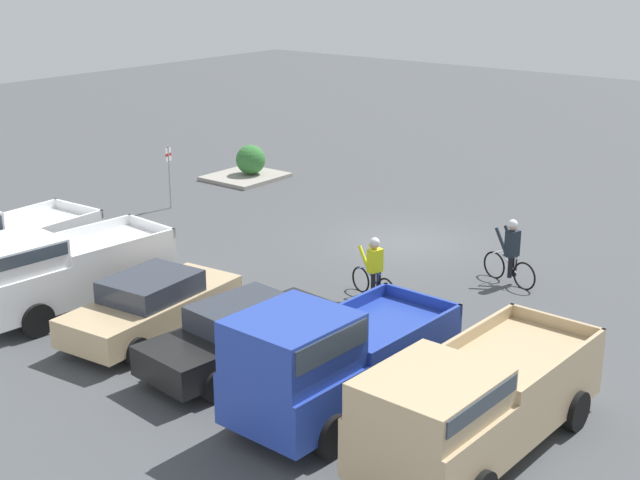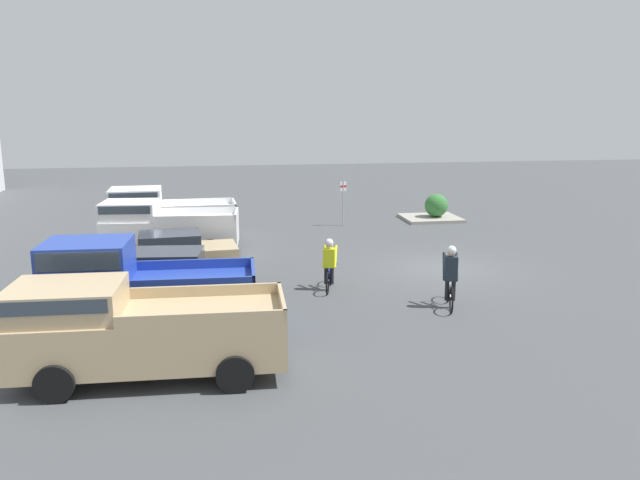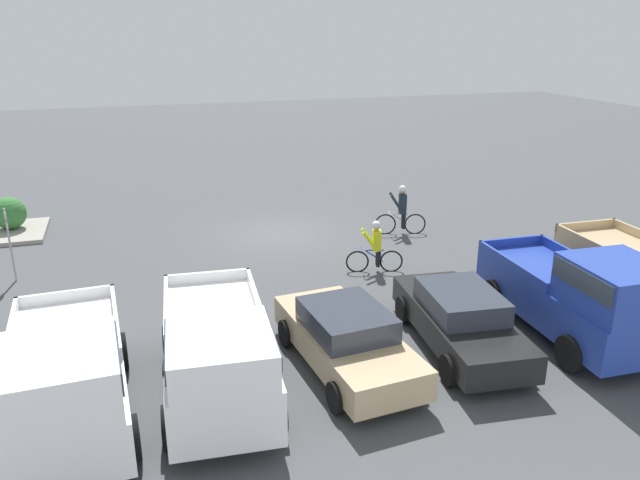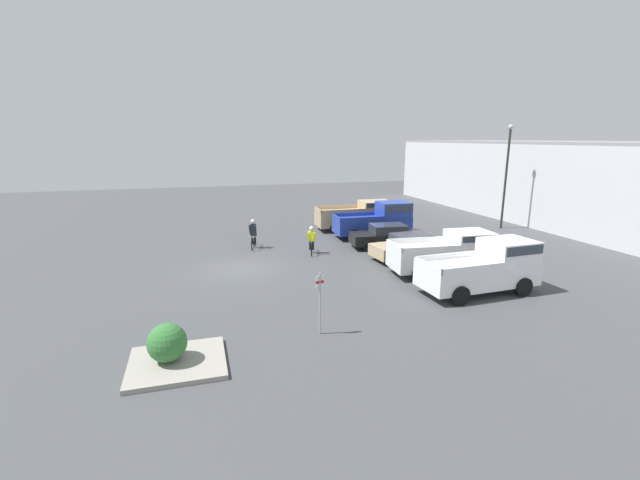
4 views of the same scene
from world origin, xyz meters
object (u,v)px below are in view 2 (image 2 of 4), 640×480
at_px(pickup_truck_2, 162,227).
at_px(pickup_truck_3, 163,213).
at_px(shrub, 436,205).
at_px(pickup_truck_1, 132,286).
at_px(cyclist_1, 451,276).
at_px(fire_lane_sign, 343,198).
at_px(sedan_0, 167,274).
at_px(cyclist_0, 329,264).
at_px(pickup_truck_0, 134,328).
at_px(sedan_1, 170,253).

height_order(pickup_truck_2, pickup_truck_3, pickup_truck_3).
relative_size(pickup_truck_2, shrub, 4.47).
xyz_separation_m(pickup_truck_1, cyclist_1, (0.60, -8.61, -0.31)).
distance_m(pickup_truck_2, fire_lane_sign, 9.30).
relative_size(pickup_truck_1, sedan_0, 1.09).
relative_size(pickup_truck_2, cyclist_0, 3.08).
bearing_deg(cyclist_0, pickup_truck_0, 137.66).
xyz_separation_m(fire_lane_sign, shrub, (0.75, -4.91, -0.61)).
height_order(sedan_1, cyclist_1, cyclist_1).
distance_m(pickup_truck_0, cyclist_0, 7.66).
bearing_deg(shrub, cyclist_1, 161.95).
bearing_deg(sedan_0, cyclist_1, -105.24).
bearing_deg(pickup_truck_1, pickup_truck_2, -0.32).
relative_size(sedan_0, fire_lane_sign, 2.16).
height_order(pickup_truck_0, fire_lane_sign, fire_lane_sign).
bearing_deg(pickup_truck_1, shrub, -42.93).
distance_m(pickup_truck_3, fire_lane_sign, 8.42).
relative_size(pickup_truck_1, pickup_truck_2, 1.00).
xyz_separation_m(sedan_1, pickup_truck_3, (5.58, 0.66, 0.44)).
height_order(pickup_truck_3, fire_lane_sign, pickup_truck_3).
xyz_separation_m(pickup_truck_2, cyclist_1, (-7.80, -8.56, -0.19)).
relative_size(sedan_1, cyclist_1, 2.55).
xyz_separation_m(pickup_truck_0, shrub, (16.72, -12.58, -0.35)).
bearing_deg(fire_lane_sign, cyclist_1, -177.40).
bearing_deg(sedan_0, fire_lane_sign, -35.57).
height_order(cyclist_0, shrub, cyclist_0).
bearing_deg(fire_lane_sign, pickup_truck_0, 154.35).
distance_m(cyclist_0, cyclist_1, 3.82).
distance_m(cyclist_1, shrub, 14.00).
bearing_deg(pickup_truck_0, shrub, -36.95).
xyz_separation_m(pickup_truck_0, pickup_truck_2, (11.21, 0.32, 0.01)).
distance_m(sedan_1, shrub, 14.96).
bearing_deg(shrub, sedan_1, 123.85).
distance_m(pickup_truck_2, shrub, 14.03).
distance_m(pickup_truck_2, pickup_truck_3, 2.76).
bearing_deg(cyclist_1, cyclist_0, 53.85).
distance_m(pickup_truck_0, pickup_truck_3, 13.98).
distance_m(sedan_0, fire_lane_sign, 12.78).
bearing_deg(fire_lane_sign, pickup_truck_1, 148.59).
bearing_deg(pickup_truck_3, cyclist_1, -140.35).
bearing_deg(cyclist_0, shrub, -33.85).
relative_size(sedan_0, sedan_1, 1.03).
bearing_deg(sedan_1, sedan_0, -178.12).
bearing_deg(cyclist_0, pickup_truck_2, 44.62).
distance_m(pickup_truck_0, shrub, 20.93).
bearing_deg(sedan_1, cyclist_0, -118.58).
distance_m(pickup_truck_1, cyclist_0, 6.23).
distance_m(sedan_0, cyclist_1, 8.29).
relative_size(sedan_1, cyclist_0, 2.75).
height_order(pickup_truck_2, fire_lane_sign, fire_lane_sign).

